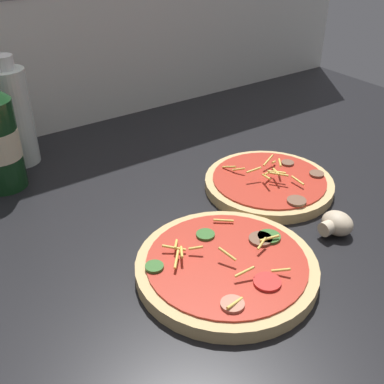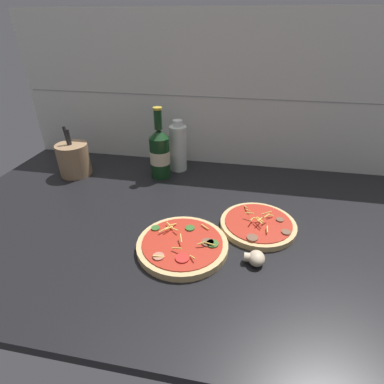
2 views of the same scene
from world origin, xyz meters
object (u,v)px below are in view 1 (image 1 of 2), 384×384
object	(u,v)px
mushroom_left	(336,224)
oil_bottle	(14,116)
pizza_far	(269,183)
pizza_near	(227,267)

from	to	relation	value
mushroom_left	oil_bottle	bearing A→B (deg)	121.99
pizza_far	oil_bottle	xyz separation A→B (cm)	(-32.03, 34.59, 8.38)
pizza_far	pizza_near	bearing A→B (deg)	-146.20
mushroom_left	pizza_near	bearing A→B (deg)	173.61
pizza_near	pizza_far	distance (cm)	23.98
pizza_near	pizza_far	world-z (taller)	pizza_far
pizza_far	oil_bottle	size ratio (longest dim) A/B	1.09
pizza_near	mushroom_left	distance (cm)	19.30
oil_bottle	mushroom_left	bearing A→B (deg)	-58.01
pizza_near	oil_bottle	xyz separation A→B (cm)	(-12.10, 47.93, 8.26)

